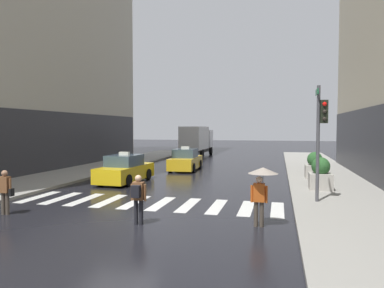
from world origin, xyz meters
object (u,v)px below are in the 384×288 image
Objects in this scene: planter_near_corner at (321,175)px; planter_mid_block at (315,166)px; pedestrian_with_umbrella at (262,180)px; pedestrian_with_backpack at (138,196)px; box_truck at (196,140)px; taxi_second at (186,161)px; pedestrian_with_handbag at (5,190)px; traffic_light_pole at (321,127)px; taxi_lead at (125,170)px.

planter_mid_block is (0.09, 4.09, 0.00)m from planter_near_corner.
pedestrian_with_umbrella is 4.08m from pedestrian_with_backpack.
box_truck reaches higher than planter_near_corner.
box_truck reaches higher than taxi_second.
planter_mid_block is (11.17, -16.17, -0.98)m from box_truck.
pedestrian_with_handbag is at bearing -100.94° from taxi_second.
pedestrian_with_umbrella is (8.51, -27.25, -0.34)m from box_truck.
pedestrian_with_backpack is at bearing -1.02° from pedestrian_with_handbag.
pedestrian_with_handbag is at bearing -135.54° from planter_mid_block.
pedestrian_with_backpack is (2.39, -15.09, 0.25)m from taxi_second.
traffic_light_pole reaches higher than box_truck.
planter_mid_block is at bearing 88.67° from planter_near_corner.
pedestrian_with_umbrella reaches higher than taxi_lead.
pedestrian_with_umbrella is 1.18× the size of pedestrian_with_handbag.
pedestrian_with_handbag is (-0.98, -8.30, 0.21)m from taxi_lead.
planter_mid_block is (2.66, 11.08, -0.64)m from pedestrian_with_umbrella.
taxi_second is at bearing 159.89° from planter_mid_block.
taxi_second is 15.75m from pedestrian_with_umbrella.
traffic_light_pole is at bearing 21.37° from pedestrian_with_handbag.
traffic_light_pole reaches higher than pedestrian_with_umbrella.
pedestrian_with_backpack and pedestrian_with_handbag have the same top height.
pedestrian_with_umbrella is at bearing 10.11° from pedestrian_with_backpack.
planter_near_corner reaches higher than pedestrian_with_handbag.
traffic_light_pole reaches higher than planter_near_corner.
pedestrian_with_umbrella reaches higher than pedestrian_with_backpack.
taxi_second reaches higher than pedestrian_with_handbag.
pedestrian_with_umbrella is at bearing -119.56° from traffic_light_pole.
pedestrian_with_handbag is at bearing -176.20° from pedestrian_with_umbrella.
planter_mid_block reaches higher than pedestrian_with_handbag.
traffic_light_pole is 2.91× the size of pedestrian_with_handbag.
pedestrian_with_umbrella is (-2.19, -3.87, -1.74)m from traffic_light_pole.
pedestrian_with_umbrella is (8.28, -7.69, 0.79)m from taxi_lead.
planter_near_corner is (11.08, -20.26, -0.98)m from box_truck.
taxi_lead is 2.88× the size of planter_mid_block.
planter_mid_block is at bearing 86.32° from traffic_light_pole.
traffic_light_pole is 13.79m from taxi_second.
traffic_light_pole is at bearing -93.68° from planter_mid_block.
pedestrian_with_umbrella is 11.41m from planter_mid_block.
pedestrian_with_backpack is 10.10m from planter_near_corner.
taxi_second is (-8.56, 10.52, -2.53)m from traffic_light_pole.
planter_near_corner is at bearing -91.33° from planter_mid_block.
traffic_light_pole is at bearing -50.87° from taxi_second.
traffic_light_pole is 2.47× the size of pedestrian_with_umbrella.
planter_near_corner is (11.82, 7.61, -0.06)m from pedestrian_with_handbag.
traffic_light_pole is 8.01m from pedestrian_with_backpack.
box_truck is 28.34m from pedestrian_with_backpack.
taxi_lead is 11.45m from planter_mid_block.
traffic_light_pole is 1.04× the size of taxi_lead.
taxi_lead reaches higher than pedestrian_with_handbag.
taxi_second is at bearing 98.98° from pedestrian_with_backpack.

